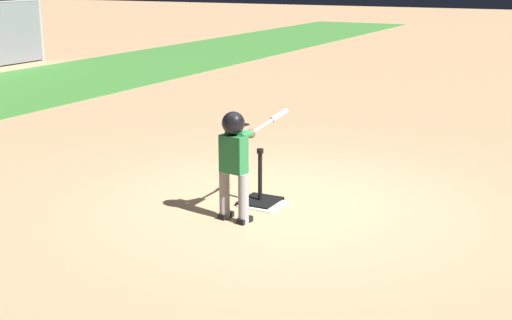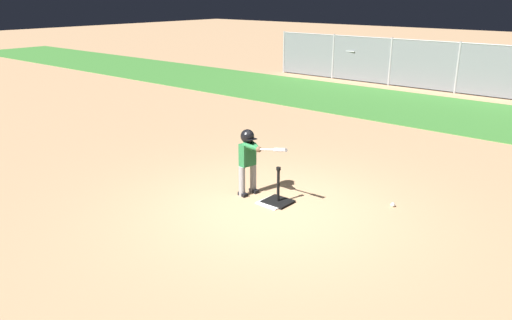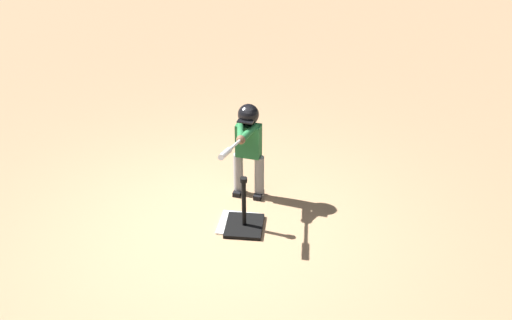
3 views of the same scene
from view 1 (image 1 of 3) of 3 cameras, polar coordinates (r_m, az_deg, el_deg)
The scene contains 5 objects.
ground_plane at distance 8.15m, azimuth 2.58°, elevation -3.46°, with size 90.00×90.00×0.00m, color tan.
home_plate at distance 8.08m, azimuth 0.57°, elevation -3.56°, with size 0.44×0.44×0.02m, color white.
batting_tee at distance 8.12m, azimuth 0.33°, elevation -2.92°, with size 0.45×0.40×0.64m.
batter_child at distance 7.40m, azimuth -1.63°, elevation 0.66°, with size 1.07×0.38×1.18m.
baseball at distance 9.95m, azimuth -1.19°, elevation 0.17°, with size 0.07×0.07×0.07m, color white.
Camera 1 is at (-7.04, -3.22, 2.57)m, focal length 50.00 mm.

